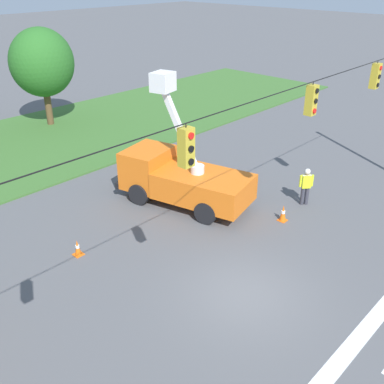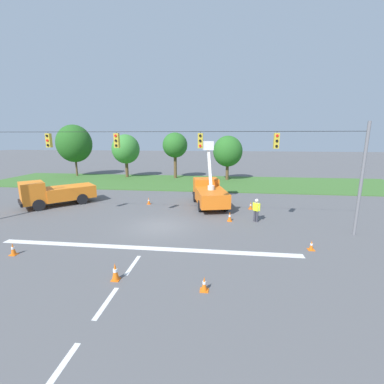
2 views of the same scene
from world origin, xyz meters
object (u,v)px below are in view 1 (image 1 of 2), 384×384
Objects in this scene: utility_truck_bucket_lift at (181,176)px; traffic_cone_foreground_right at (78,248)px; road_worker at (306,184)px; traffic_cone_foreground_left at (283,213)px; tree_east at (42,63)px; traffic_cone_lane_edge_b at (244,176)px.

utility_truck_bucket_lift is 10.01× the size of traffic_cone_foreground_right.
utility_truck_bucket_lift is at bearing 131.40° from road_worker.
road_worker is at bearing 3.73° from traffic_cone_foreground_left.
road_worker is at bearing -48.60° from utility_truck_bucket_lift.
road_worker reaches higher than traffic_cone_foreground_right.
traffic_cone_foreground_right is at bearing -117.46° from tree_east.
tree_east is 0.99× the size of utility_truck_bucket_lift.
tree_east is 16.93m from traffic_cone_foreground_right.
utility_truck_bucket_lift is (-1.88, -14.44, -2.91)m from tree_east.
traffic_cone_lane_edge_b is (1.93, 3.58, -0.04)m from traffic_cone_foreground_left.
traffic_cone_foreground_right is 9.46m from traffic_cone_lane_edge_b.
traffic_cone_lane_edge_b is (-0.02, 3.45, -0.68)m from road_worker.
traffic_cone_foreground_right is at bearing -178.22° from utility_truck_bucket_lift.
road_worker is (1.86, -18.69, -3.21)m from tree_east.
traffic_cone_lane_edge_b reaches higher than traffic_cone_foreground_right.
utility_truck_bucket_lift reaches higher than traffic_cone_lane_edge_b.
traffic_cone_lane_edge_b is (1.84, -15.24, -3.89)m from tree_east.
tree_east is 9.71× the size of traffic_cone_lane_edge_b.
traffic_cone_foreground_right is (-5.71, -0.18, -1.00)m from utility_truck_bucket_lift.
traffic_cone_foreground_right is (-7.51, 4.20, -0.05)m from traffic_cone_foreground_left.
tree_east is at bearing 82.57° from utility_truck_bucket_lift.
utility_truck_bucket_lift is 4.83m from traffic_cone_foreground_left.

